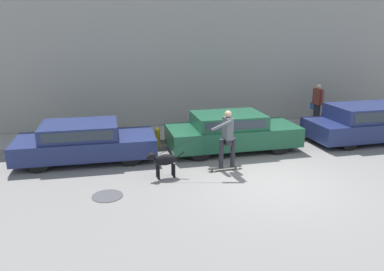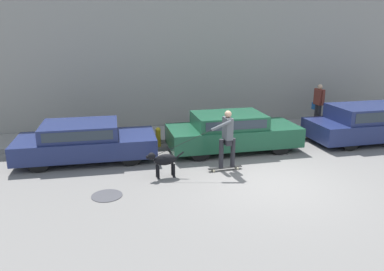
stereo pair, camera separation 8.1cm
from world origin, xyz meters
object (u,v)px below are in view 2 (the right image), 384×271
at_px(parked_car_1, 232,132).
at_px(dog, 164,160).
at_px(pedestrian_with_bag, 318,103).
at_px(parked_car_0, 85,141).
at_px(fire_hydrant, 158,136).
at_px(skateboarder, 227,137).
at_px(parked_car_2, 371,124).

xyz_separation_m(parked_car_1, dog, (-2.52, -1.90, -0.14)).
height_order(dog, pedestrian_with_bag, pedestrian_with_bag).
height_order(parked_car_1, dog, parked_car_1).
distance_m(parked_car_1, dog, 3.16).
distance_m(parked_car_0, fire_hydrant, 2.51).
relative_size(dog, fire_hydrant, 1.56).
bearing_deg(dog, skateboarder, 179.62).
height_order(parked_car_0, skateboarder, skateboarder).
height_order(parked_car_1, skateboarder, skateboarder).
distance_m(parked_car_0, dog, 2.88).
relative_size(parked_car_2, fire_hydrant, 6.94).
height_order(parked_car_2, pedestrian_with_bag, pedestrian_with_bag).
height_order(parked_car_2, fire_hydrant, parked_car_2).
distance_m(parked_car_0, skateboarder, 4.35).
bearing_deg(pedestrian_with_bag, dog, -155.11).
bearing_deg(parked_car_1, parked_car_2, -1.41).
xyz_separation_m(dog, pedestrian_with_bag, (6.71, 3.85, 0.58)).
distance_m(parked_car_1, pedestrian_with_bag, 4.64).
xyz_separation_m(parked_car_0, dog, (2.16, -1.90, -0.10)).
xyz_separation_m(dog, skateboarder, (1.81, 0.17, 0.50)).
xyz_separation_m(parked_car_0, parked_car_1, (4.68, -0.00, 0.04)).
bearing_deg(pedestrian_with_bag, parked_car_2, -68.28).
bearing_deg(fire_hydrant, skateboarder, -58.09).
bearing_deg(skateboarder, pedestrian_with_bag, -147.87).
height_order(parked_car_0, fire_hydrant, parked_car_0).
height_order(parked_car_1, parked_car_2, parked_car_2).
relative_size(parked_car_0, pedestrian_with_bag, 2.52).
distance_m(skateboarder, fire_hydrant, 3.16).
bearing_deg(dog, pedestrian_with_bag, -155.95).
bearing_deg(pedestrian_with_bag, fire_hydrant, -175.79).
bearing_deg(fire_hydrant, parked_car_2, -6.80).
height_order(parked_car_0, pedestrian_with_bag, pedestrian_with_bag).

